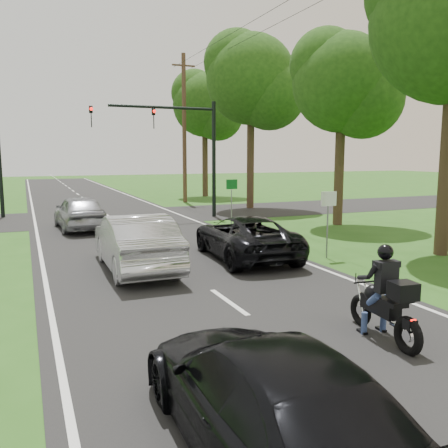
{
  "coord_description": "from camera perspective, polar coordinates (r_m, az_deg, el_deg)",
  "views": [
    {
      "loc": [
        -4.05,
        -9.37,
        3.26
      ],
      "look_at": [
        1.15,
        3.0,
        1.3
      ],
      "focal_mm": 38.0,
      "sensor_mm": 36.0,
      "label": 1
    }
  ],
  "objects": [
    {
      "name": "sign_white",
      "position": [
        15.23,
        12.44,
        1.85
      ],
      "size": [
        0.55,
        0.07,
        2.12
      ],
      "color": "slate",
      "rests_on": "ground"
    },
    {
      "name": "motorcycle_rider",
      "position": [
        8.91,
        18.91,
        -8.94
      ],
      "size": [
        0.61,
        2.02,
        1.74
      ],
      "rotation": [
        0.0,
        0.0,
        -0.1
      ],
      "color": "black",
      "rests_on": "ground"
    },
    {
      "name": "tree_row_c",
      "position": [
        23.01,
        14.84,
        15.46
      ],
      "size": [
        4.8,
        4.65,
        8.76
      ],
      "color": "#332316",
      "rests_on": "ground"
    },
    {
      "name": "tree_row_e",
      "position": [
        37.83,
        -1.8,
        13.71
      ],
      "size": [
        5.28,
        5.12,
        9.61
      ],
      "color": "#332316",
      "rests_on": "ground"
    },
    {
      "name": "silver_sedan",
      "position": [
        13.65,
        -10.59,
        -2.16
      ],
      "size": [
        1.74,
        4.88,
        1.6
      ],
      "primitive_type": "imported",
      "rotation": [
        0.0,
        0.0,
        3.13
      ],
      "color": "silver",
      "rests_on": "road"
    },
    {
      "name": "silver_suv",
      "position": [
        21.75,
        -16.99,
        1.38
      ],
      "size": [
        2.04,
        4.56,
        1.52
      ],
      "primitive_type": "imported",
      "rotation": [
        0.0,
        0.0,
        3.2
      ],
      "color": "#94969B",
      "rests_on": "road"
    },
    {
      "name": "cross_road",
      "position": [
        25.9,
        -13.63,
        0.85
      ],
      "size": [
        60.0,
        7.0,
        0.01
      ],
      "primitive_type": "cube",
      "color": "black",
      "rests_on": "ground"
    },
    {
      "name": "road",
      "position": [
        20.06,
        -10.85,
        -1.18
      ],
      "size": [
        8.0,
        100.0,
        0.01
      ],
      "primitive_type": "cube",
      "color": "black",
      "rests_on": "ground"
    },
    {
      "name": "sign_green",
      "position": [
        22.3,
        0.93,
        4.03
      ],
      "size": [
        0.55,
        0.07,
        2.12
      ],
      "color": "slate",
      "rests_on": "ground"
    },
    {
      "name": "utility_pole_far",
      "position": [
        33.06,
        -4.8,
        11.43
      ],
      "size": [
        1.6,
        0.28,
        10.0
      ],
      "color": "brown",
      "rests_on": "ground"
    },
    {
      "name": "tree_row_d",
      "position": [
        29.55,
        4.04,
        16.39
      ],
      "size": [
        5.76,
        5.58,
        10.45
      ],
      "color": "#332316",
      "rests_on": "ground"
    },
    {
      "name": "traffic_signal",
      "position": [
        24.53,
        -5.34,
        10.31
      ],
      "size": [
        6.38,
        0.44,
        6.0
      ],
      "color": "black",
      "rests_on": "ground"
    },
    {
      "name": "dark_car_behind",
      "position": [
        5.45,
        5.31,
        -20.0
      ],
      "size": [
        1.94,
        4.61,
        1.33
      ],
      "primitive_type": "imported",
      "rotation": [
        0.0,
        0.0,
        3.12
      ],
      "color": "black",
      "rests_on": "road"
    },
    {
      "name": "ground",
      "position": [
        10.72,
        0.56,
        -9.39
      ],
      "size": [
        140.0,
        140.0,
        0.0
      ],
      "primitive_type": "plane",
      "color": "#285518",
      "rests_on": "ground"
    },
    {
      "name": "dark_suv",
      "position": [
        15.02,
        2.54,
        -1.55
      ],
      "size": [
        2.61,
        5.03,
        1.36
      ],
      "primitive_type": "imported",
      "rotation": [
        0.0,
        0.0,
        3.07
      ],
      "color": "black",
      "rests_on": "road"
    }
  ]
}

